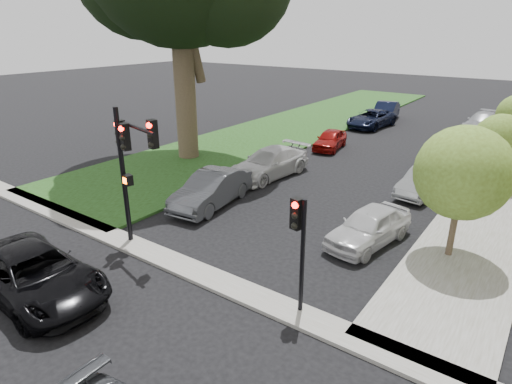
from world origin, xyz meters
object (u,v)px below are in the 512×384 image
Objects in this scene: car_parked_2 at (436,165)px; car_parked_1 at (423,182)px; car_parked_0 at (369,226)px; car_parked_9 at (386,111)px; car_parked_3 at (467,136)px; small_tree_b at (500,139)px; traffic_signal_main at (129,154)px; car_parked_7 at (330,139)px; car_cross_near at (35,274)px; car_parked_4 at (482,122)px; car_parked_6 at (269,163)px; car_parked_8 at (371,119)px; small_tree_a at (463,173)px; car_parked_5 at (211,189)px; traffic_signal_secondary at (299,235)px.

car_parked_1 is at bearing -95.87° from car_parked_2.
car_parked_0 is 0.86× the size of car_parked_9.
car_parked_0 is at bearing -85.69° from car_parked_1.
car_parked_3 is (-0.18, 10.94, 0.05)m from car_parked_1.
car_parked_2 is at bearing -178.84° from small_tree_b.
traffic_signal_main is 16.59m from car_parked_7.
car_cross_near is 32.59m from car_parked_4.
car_parked_7 is at bearing 170.34° from small_tree_b.
car_parked_6 reaches higher than car_parked_8.
car_parked_6 reaches higher than car_cross_near.
car_parked_1 is (-2.50, -3.25, -1.81)m from small_tree_b.
car_parked_6 is (-0.42, 9.33, -2.75)m from traffic_signal_main.
small_tree_a is at bearing -42.04° from car_cross_near.
small_tree_b reaches higher than car_parked_2.
car_parked_2 is 14.93m from car_parked_9.
car_parked_8 reaches higher than car_parked_3.
car_parked_9 reaches higher than car_parked_5.
car_parked_5 is (-9.87, -1.30, -2.35)m from small_tree_a.
car_parked_0 is at bearing -34.54° from car_cross_near.
traffic_signal_secondary is 0.74× the size of car_parked_5.
car_parked_0 is 0.87× the size of car_parked_2.
traffic_signal_main is at bearing -106.87° from car_parked_3.
car_parked_9 is (-7.46, 12.94, 0.13)m from car_parked_2.
car_parked_7 is at bearing -116.57° from car_parked_4.
small_tree_a is 0.93× the size of car_parked_8.
car_parked_3 is 5.61m from car_parked_4.
traffic_signal_secondary reaches higher than car_parked_6.
car_parked_9 reaches higher than car_parked_8.
traffic_signal_main is 1.07× the size of car_parked_9.
car_parked_2 is at bearing 107.13° from small_tree_a.
car_parked_1 is at bearing 113.86° from small_tree_a.
car_parked_2 is at bearing -17.62° from car_cross_near.
car_parked_0 is at bearing -99.85° from car_parked_2.
traffic_signal_main is 1.25× the size of car_parked_0.
traffic_signal_secondary is 11.96m from car_parked_6.
car_cross_near is at bearing -94.70° from car_parked_5.
car_parked_4 is at bearing 79.81° from car_parked_2.
car_parked_7 is (-7.17, 1.74, -0.01)m from car_parked_2.
small_tree_b is 0.77× the size of car_parked_9.
car_parked_9 is at bearing -171.54° from car_parked_4.
traffic_signal_secondary is 8.56m from car_parked_5.
traffic_signal_main is 27.68m from car_parked_9.
traffic_signal_secondary reaches higher than car_parked_0.
car_parked_8 is (-7.49, 1.86, 0.01)m from car_parked_3.
small_tree_b is 0.72× the size of traffic_signal_main.
car_parked_9 reaches higher than car_parked_1.
car_parked_5 is at bearing -134.04° from small_tree_b.
car_parked_8 is at bearing 83.53° from car_parked_5.
car_parked_0 is 0.87× the size of car_parked_5.
small_tree_a is at bearing -74.37° from car_parked_9.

